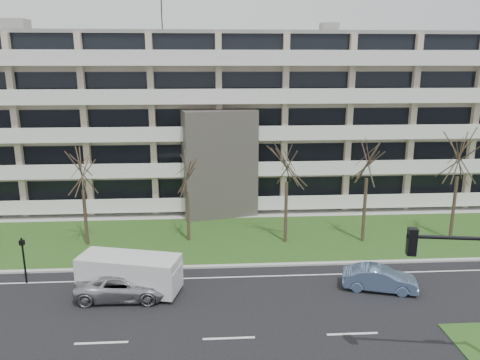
{
  "coord_description": "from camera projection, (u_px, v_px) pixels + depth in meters",
  "views": [
    {
      "loc": [
        -0.71,
        -19.74,
        12.82
      ],
      "look_at": [
        1.16,
        10.0,
        5.25
      ],
      "focal_mm": 35.0,
      "sensor_mm": 36.0,
      "label": 1
    }
  ],
  "objects": [
    {
      "name": "ground",
      "position": [
        229.0,
        338.0,
        22.29
      ],
      "size": [
        160.0,
        160.0,
        0.0
      ],
      "primitive_type": "plane",
      "color": "black",
      "rests_on": "ground"
    },
    {
      "name": "grass_verge",
      "position": [
        222.0,
        238.0,
        34.86
      ],
      "size": [
        90.0,
        10.0,
        0.06
      ],
      "primitive_type": "cube",
      "color": "#30511B",
      "rests_on": "ground"
    },
    {
      "name": "curb",
      "position": [
        224.0,
        266.0,
        30.02
      ],
      "size": [
        90.0,
        0.35,
        0.12
      ],
      "primitive_type": "cube",
      "color": "#B2B2AD",
      "rests_on": "ground"
    },
    {
      "name": "sidewalk",
      "position": [
        220.0,
        215.0,
        40.18
      ],
      "size": [
        90.0,
        2.0,
        0.08
      ],
      "primitive_type": "cube",
      "color": "#B2B2AD",
      "rests_on": "ground"
    },
    {
      "name": "lane_edge_line",
      "position": [
        225.0,
        277.0,
        28.58
      ],
      "size": [
        90.0,
        0.12,
        0.01
      ],
      "primitive_type": "cube",
      "color": "white",
      "rests_on": "ground"
    },
    {
      "name": "apartment_building",
      "position": [
        218.0,
        117.0,
        44.91
      ],
      "size": [
        60.5,
        15.1,
        18.75
      ],
      "color": "#BBAA91",
      "rests_on": "ground"
    },
    {
      "name": "silver_pickup",
      "position": [
        124.0,
        285.0,
        26.02
      ],
      "size": [
        5.3,
        2.57,
        1.45
      ],
      "primitive_type": "imported",
      "rotation": [
        0.0,
        0.0,
        1.54
      ],
      "color": "#A5A6AC",
      "rests_on": "ground"
    },
    {
      "name": "blue_sedan",
      "position": [
        380.0,
        279.0,
        26.89
      ],
      "size": [
        4.43,
        2.56,
        1.38
      ],
      "primitive_type": "imported",
      "rotation": [
        0.0,
        0.0,
        1.29
      ],
      "color": "#6A86B8",
      "rests_on": "ground"
    },
    {
      "name": "white_van",
      "position": [
        131.0,
        271.0,
        26.42
      ],
      "size": [
        6.0,
        3.4,
        2.19
      ],
      "rotation": [
        0.0,
        0.0,
        -0.25
      ],
      "color": "silver",
      "rests_on": "ground"
    },
    {
      "name": "pedestrian_signal",
      "position": [
        23.0,
        255.0,
        27.42
      ],
      "size": [
        0.3,
        0.25,
        2.86
      ],
      "rotation": [
        0.0,
        0.0,
        -0.17
      ],
      "color": "black",
      "rests_on": "ground"
    },
    {
      "name": "tree_2",
      "position": [
        81.0,
        168.0,
        32.28
      ],
      "size": [
        3.65,
        3.65,
        7.3
      ],
      "color": "#382B21",
      "rests_on": "ground"
    },
    {
      "name": "tree_3",
      "position": [
        187.0,
        171.0,
        33.15
      ],
      "size": [
        3.41,
        3.41,
        6.82
      ],
      "color": "#382B21",
      "rests_on": "ground"
    },
    {
      "name": "tree_4",
      "position": [
        287.0,
        157.0,
        32.58
      ],
      "size": [
        4.07,
        4.07,
        8.13
      ],
      "color": "#382B21",
      "rests_on": "ground"
    },
    {
      "name": "tree_5",
      "position": [
        368.0,
        153.0,
        32.66
      ],
      "size": [
        4.25,
        4.25,
        8.5
      ],
      "color": "#382B21",
      "rests_on": "ground"
    },
    {
      "name": "tree_6",
      "position": [
        460.0,
        151.0,
        33.15
      ],
      "size": [
        4.25,
        4.25,
        8.51
      ],
      "color": "#382B21",
      "rests_on": "ground"
    }
  ]
}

